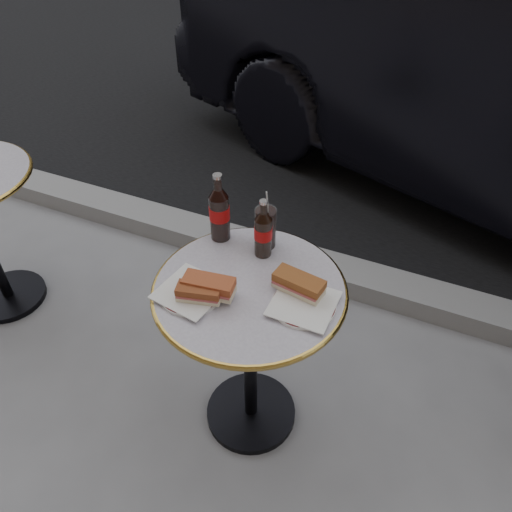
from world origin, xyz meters
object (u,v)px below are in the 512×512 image
at_px(plate_left, 191,293).
at_px(cola_glass, 265,228).
at_px(bistro_table, 250,358).
at_px(plate_right, 304,305).
at_px(cola_bottle_left, 219,207).
at_px(cola_bottle_right, 263,228).

bearing_deg(plate_left, cola_glass, 69.57).
relative_size(bistro_table, plate_left, 3.73).
bearing_deg(plate_right, plate_left, -164.46).
distance_m(cola_bottle_left, cola_glass, 0.17).
bearing_deg(plate_right, cola_bottle_left, 152.73).
bearing_deg(cola_bottle_left, plate_left, -81.36).
height_order(bistro_table, cola_bottle_right, cola_bottle_right).
relative_size(plate_left, plate_right, 1.00).
height_order(bistro_table, plate_left, plate_left).
bearing_deg(cola_glass, plate_right, -44.88).
xyz_separation_m(plate_right, cola_bottle_right, (-0.21, 0.17, 0.10)).
distance_m(bistro_table, plate_left, 0.41).
bearing_deg(bistro_table, cola_glass, 99.74).
relative_size(plate_left, cola_bottle_left, 0.77).
bearing_deg(bistro_table, cola_bottle_left, 136.58).
distance_m(bistro_table, plate_right, 0.41).
relative_size(plate_left, cola_bottle_right, 0.91).
bearing_deg(cola_bottle_right, bistro_table, -81.35).
height_order(plate_right, cola_glass, cola_glass).
bearing_deg(cola_bottle_right, plate_right, -39.78).
height_order(cola_bottle_left, cola_glass, cola_bottle_left).
xyz_separation_m(plate_left, plate_right, (0.34, 0.09, -0.00)).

